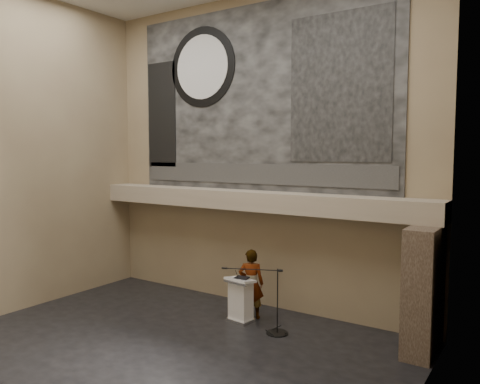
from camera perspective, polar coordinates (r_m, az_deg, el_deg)
The scene contains 19 objects.
floor at distance 10.57m, azimuth -10.18°, elevation -18.84°, with size 10.00×10.00×0.00m, color black.
wall_back at distance 12.87m, azimuth 1.97°, elevation 4.91°, with size 10.00×0.02×8.50m, color #7E6A50.
wall_left at distance 13.64m, azimuth -25.87°, elevation 4.43°, with size 0.02×8.00×8.50m, color #7E6A50.
wall_right at distance 7.18m, azimuth 19.62°, elevation 4.74°, with size 0.02×8.00×8.50m, color #7E6A50.
soffit at distance 12.59m, azimuth 1.01°, elevation -1.01°, with size 10.00×0.80×0.50m, color gray.
sprinkler_left at distance 13.50m, azimuth -4.85°, elevation -1.82°, with size 0.04×0.04×0.06m, color #B2893D.
sprinkler_right at distance 11.68m, azimuth 8.77°, elevation -2.90°, with size 0.04×0.04×0.06m, color #B2893D.
banner at distance 12.93m, azimuth 1.92°, elevation 11.35°, with size 8.00×0.05×5.00m, color black.
banner_text_strip at distance 12.82m, azimuth 1.80°, elevation 2.23°, with size 7.76×0.02×0.55m, color #2E2E2E.
banner_clock_rim at distance 14.06m, azimuth -4.63°, elevation 14.93°, with size 2.30×2.30×0.02m, color black.
banner_clock_face at distance 14.04m, azimuth -4.69°, elevation 14.94°, with size 1.84×1.84×0.02m, color silver.
banner_building_print at distance 11.83m, azimuth 12.01°, elevation 12.35°, with size 2.60×0.02×3.60m, color black.
banner_brick_print at distance 14.92m, azimuth -9.50°, elevation 9.25°, with size 1.10×0.02×3.20m, color black.
stone_pier at distance 10.72m, azimuth 21.47°, elevation -11.09°, with size 0.60×1.40×2.70m, color #403127.
lectern at distance 12.00m, azimuth 0.08°, elevation -13.02°, with size 0.75×0.58×1.13m.
binder at distance 11.83m, azimuth 0.21°, elevation -10.42°, with size 0.33×0.26×0.04m, color black.
papers at distance 11.91m, azimuth -0.68°, elevation -10.39°, with size 0.21×0.29×0.01m, color white.
speaker_person at distance 12.16m, azimuth 1.36°, elevation -11.10°, with size 0.65×0.43×1.78m, color beige.
mic_stand at distance 11.39m, azimuth 4.30°, elevation -15.67°, with size 1.48×0.80×1.54m.
Camera 1 is at (6.73, -6.96, 4.22)m, focal length 35.00 mm.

